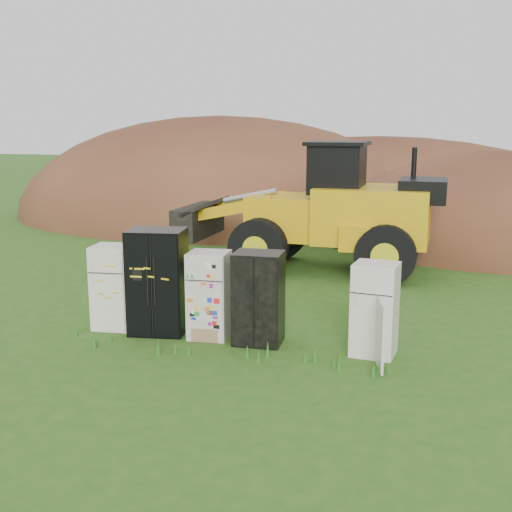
% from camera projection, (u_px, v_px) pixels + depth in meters
% --- Properties ---
extents(ground, '(120.00, 120.00, 0.00)m').
position_uv_depth(ground, '(239.00, 340.00, 11.69)').
color(ground, '#235516').
rests_on(ground, ground).
extents(fridge_leftmost, '(0.79, 0.76, 1.61)m').
position_uv_depth(fridge_leftmost, '(113.00, 287.00, 12.26)').
color(fridge_leftmost, white).
rests_on(fridge_leftmost, ground).
extents(fridge_black_side, '(1.14, 0.97, 1.96)m').
position_uv_depth(fridge_black_side, '(158.00, 281.00, 11.96)').
color(fridge_black_side, black).
rests_on(fridge_black_side, ground).
extents(fridge_sticker, '(0.77, 0.72, 1.60)m').
position_uv_depth(fridge_sticker, '(209.00, 295.00, 11.70)').
color(fridge_sticker, silver).
rests_on(fridge_sticker, ground).
extents(fridge_dark_mid, '(0.89, 0.74, 1.66)m').
position_uv_depth(fridge_dark_mid, '(258.00, 298.00, 11.39)').
color(fridge_dark_mid, black).
rests_on(fridge_dark_mid, ground).
extents(fridge_open_door, '(0.78, 0.73, 1.59)m').
position_uv_depth(fridge_open_door, '(375.00, 309.00, 10.83)').
color(fridge_open_door, white).
rests_on(fridge_open_door, ground).
extents(wheel_loader, '(7.08, 2.92, 3.41)m').
position_uv_depth(wheel_loader, '(304.00, 206.00, 17.08)').
color(wheel_loader, '#CA890D').
rests_on(wheel_loader, ground).
extents(dirt_mound_left, '(17.70, 13.27, 8.37)m').
position_uv_depth(dirt_mound_left, '(220.00, 216.00, 27.32)').
color(dirt_mound_left, '#4B2518').
rests_on(dirt_mound_left, ground).
extents(dirt_mound_back, '(19.17, 12.78, 6.67)m').
position_uv_depth(dirt_mound_back, '(378.00, 213.00, 28.27)').
color(dirt_mound_back, '#4B2518').
rests_on(dirt_mound_back, ground).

